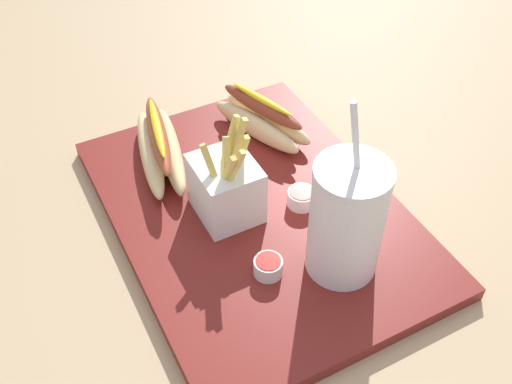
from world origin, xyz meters
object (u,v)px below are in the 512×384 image
object	(u,v)px
hot_dog_2	(262,119)
ketchup_cup_2	(302,197)
soda_cup	(347,220)
hot_dog_1	(160,148)
fries_basket	(226,187)
ketchup_cup_1	(268,266)

from	to	relation	value
hot_dog_2	ketchup_cup_2	size ratio (longest dim) A/B	4.59
soda_cup	hot_dog_1	world-z (taller)	soda_cup
soda_cup	hot_dog_2	bearing A→B (deg)	-7.46
hot_dog_1	ketchup_cup_2	distance (m)	0.21
ketchup_cup_2	soda_cup	bearing A→B (deg)	174.70
fries_basket	ketchup_cup_2	world-z (taller)	fries_basket
hot_dog_1	ketchup_cup_1	distance (m)	0.25
hot_dog_1	ketchup_cup_1	bearing A→B (deg)	-170.88
soda_cup	ketchup_cup_1	xyz separation A→B (m)	(0.03, 0.08, -0.06)
hot_dog_2	hot_dog_1	bearing A→B (deg)	87.44
hot_dog_2	ketchup_cup_2	xyz separation A→B (m)	(-0.16, 0.02, -0.01)
hot_dog_2	ketchup_cup_1	world-z (taller)	hot_dog_2
fries_basket	hot_dog_2	distance (m)	0.17
soda_cup	hot_dog_1	bearing A→B (deg)	24.20
fries_basket	hot_dog_2	world-z (taller)	fries_basket
soda_cup	ketchup_cup_2	world-z (taller)	soda_cup
soda_cup	ketchup_cup_2	bearing A→B (deg)	-5.30
fries_basket	ketchup_cup_1	distance (m)	0.12
soda_cup	hot_dog_2	xyz separation A→B (m)	(0.27, -0.03, -0.05)
hot_dog_2	ketchup_cup_2	world-z (taller)	hot_dog_2
hot_dog_1	ketchup_cup_2	size ratio (longest dim) A/B	5.23
soda_cup	ketchup_cup_1	distance (m)	0.11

